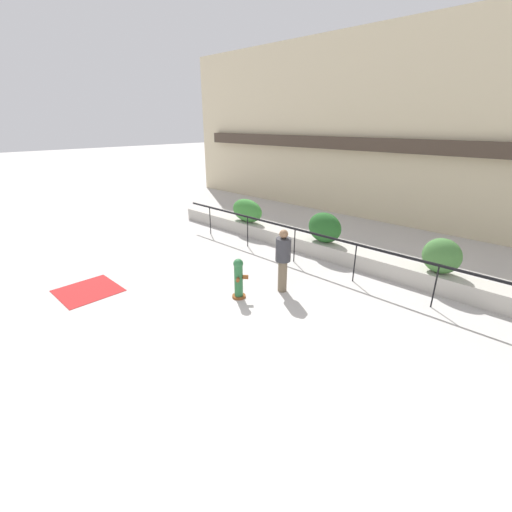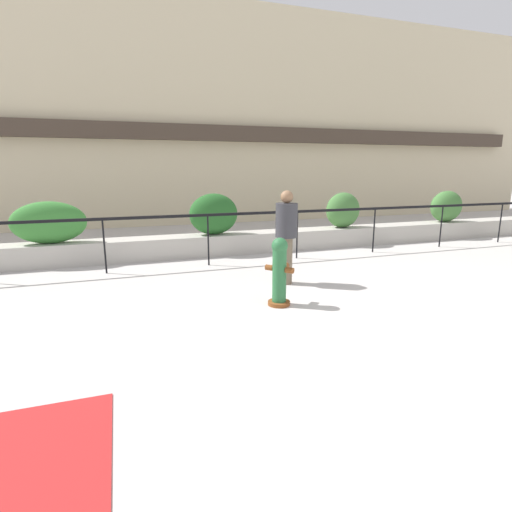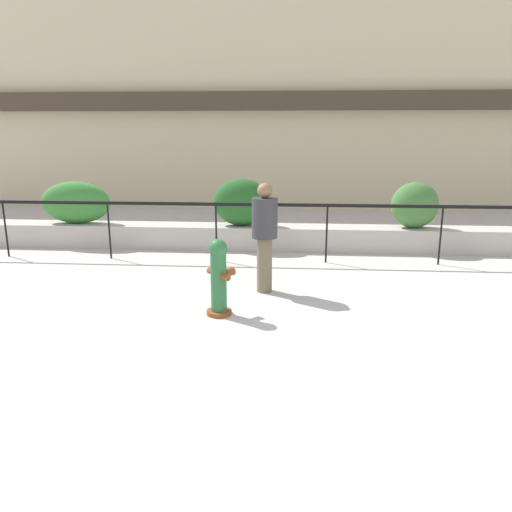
# 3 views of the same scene
# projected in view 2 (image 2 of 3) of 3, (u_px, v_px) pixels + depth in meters

# --- Properties ---
(ground_plane) EXTENTS (120.00, 120.00, 0.00)m
(ground_plane) POSITION_uv_depth(u_px,v_px,m) (459.00, 339.00, 5.05)
(ground_plane) COLOR #BCB7B2
(building_facade) EXTENTS (30.00, 1.36, 8.00)m
(building_facade) POSITION_uv_depth(u_px,v_px,m) (221.00, 118.00, 15.24)
(building_facade) COLOR beige
(building_facade) RESTS_ON ground
(planter_wall_low) EXTENTS (18.00, 0.70, 0.50)m
(planter_wall_low) POSITION_uv_depth(u_px,v_px,m) (279.00, 240.00, 10.53)
(planter_wall_low) COLOR #B7B2A8
(planter_wall_low) RESTS_ON ground
(fence_railing_segment) EXTENTS (15.00, 0.05, 1.15)m
(fence_railing_segment) POSITION_uv_depth(u_px,v_px,m) (297.00, 216.00, 9.35)
(fence_railing_segment) COLOR black
(fence_railing_segment) RESTS_ON ground
(hedge_bush_0) EXTENTS (1.55, 0.57, 0.92)m
(hedge_bush_0) POSITION_uv_depth(u_px,v_px,m) (49.00, 223.00, 8.65)
(hedge_bush_0) COLOR #387F33
(hedge_bush_0) RESTS_ON planter_wall_low
(hedge_bush_1) EXTENTS (1.21, 0.66, 1.01)m
(hedge_bush_1) POSITION_uv_depth(u_px,v_px,m) (214.00, 214.00, 9.81)
(hedge_bush_1) COLOR #235B23
(hedge_bush_1) RESTS_ON planter_wall_low
(hedge_bush_2) EXTENTS (0.98, 0.63, 0.96)m
(hedge_bush_2) POSITION_uv_depth(u_px,v_px,m) (343.00, 210.00, 10.97)
(hedge_bush_2) COLOR #427538
(hedge_bush_2) RESTS_ON planter_wall_low
(hedge_bush_3) EXTENTS (1.07, 0.63, 0.94)m
(hedge_bush_3) POSITION_uv_depth(u_px,v_px,m) (446.00, 206.00, 12.12)
(hedge_bush_3) COLOR #427538
(hedge_bush_3) RESTS_ON planter_wall_low
(fire_hydrant) EXTENTS (0.50, 0.50, 1.08)m
(fire_hydrant) POSITION_uv_depth(u_px,v_px,m) (279.00, 271.00, 6.21)
(fire_hydrant) COLOR brown
(fire_hydrant) RESTS_ON ground
(pedestrian) EXTENTS (0.56, 0.56, 1.73)m
(pedestrian) POSITION_uv_depth(u_px,v_px,m) (286.00, 231.00, 7.29)
(pedestrian) COLOR brown
(pedestrian) RESTS_ON ground
(tactile_warning_pad) EXTENTS (1.48, 1.48, 0.01)m
(tactile_warning_pad) POSITION_uv_depth(u_px,v_px,m) (5.00, 465.00, 2.91)
(tactile_warning_pad) COLOR #B22323
(tactile_warning_pad) RESTS_ON ground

